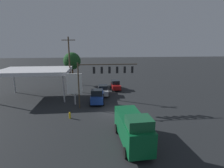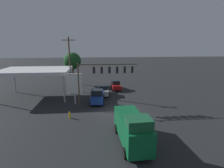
% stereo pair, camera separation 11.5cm
% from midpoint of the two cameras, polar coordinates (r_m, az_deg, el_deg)
% --- Properties ---
extents(ground_plane, '(200.00, 200.00, 0.00)m').
position_cam_midpoint_polar(ground_plane, '(25.55, 0.32, -8.98)').
color(ground_plane, black).
extents(traffic_signal_assembly, '(8.83, 0.43, 6.91)m').
position_cam_midpoint_polar(traffic_signal_assembly, '(25.92, -2.50, 3.72)').
color(traffic_signal_assembly, '#473828').
rests_on(traffic_signal_assembly, ground).
extents(utility_pole, '(2.40, 0.26, 10.79)m').
position_cam_midpoint_polar(utility_pole, '(33.67, -13.75, 6.06)').
color(utility_pole, '#473828').
rests_on(utility_pole, ground).
extents(gas_station_canopy, '(11.94, 8.15, 5.14)m').
position_cam_midpoint_polar(gas_station_canopy, '(34.05, -23.81, 3.88)').
color(gas_station_canopy, silver).
rests_on(gas_station_canopy, ground).
extents(price_sign, '(2.42, 0.27, 5.04)m').
position_cam_midpoint_polar(price_sign, '(28.13, -12.28, -0.14)').
color(price_sign, '#B7B7BC').
rests_on(price_sign, ground).
extents(delivery_truck, '(2.85, 6.91, 3.58)m').
position_cam_midpoint_polar(delivery_truck, '(17.41, 6.54, -14.04)').
color(delivery_truck, '#0C592D').
rests_on(delivery_truck, ground).
extents(hatchback_crossing, '(2.05, 3.85, 1.97)m').
position_cam_midpoint_polar(hatchback_crossing, '(36.98, 1.10, -0.42)').
color(hatchback_crossing, maroon).
rests_on(hatchback_crossing, ground).
extents(pickup_parked, '(2.43, 5.28, 2.40)m').
position_cam_midpoint_polar(pickup_parked, '(29.04, -5.01, -3.95)').
color(pickup_parked, navy).
rests_on(pickup_parked, ground).
extents(sedan_waiting, '(2.16, 4.45, 1.93)m').
position_cam_midpoint_polar(sedan_waiting, '(33.23, -2.98, -1.99)').
color(sedan_waiting, silver).
rests_on(sedan_waiting, ground).
extents(street_tree, '(4.04, 4.04, 7.58)m').
position_cam_midpoint_polar(street_tree, '(42.46, -12.99, 7.30)').
color(street_tree, '#4C331E').
rests_on(street_tree, ground).
extents(fire_hydrant, '(0.24, 0.24, 0.88)m').
position_cam_midpoint_polar(fire_hydrant, '(23.90, -13.74, -9.85)').
color(fire_hydrant, gold).
rests_on(fire_hydrant, ground).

